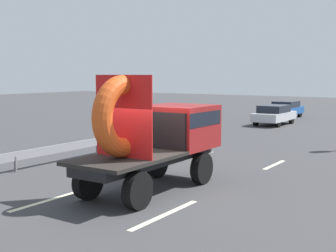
{
  "coord_description": "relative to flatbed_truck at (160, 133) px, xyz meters",
  "views": [
    {
      "loc": [
        7.6,
        -10.02,
        3.38
      ],
      "look_at": [
        -0.07,
        1.5,
        1.82
      ],
      "focal_mm": 48.55,
      "sensor_mm": 36.0,
      "label": 1
    }
  ],
  "objects": [
    {
      "name": "ground_plane",
      "position": [
        0.07,
        -1.07,
        -1.66
      ],
      "size": [
        120.0,
        120.0,
        0.0
      ],
      "primitive_type": "plane",
      "color": "#38383A"
    },
    {
      "name": "flatbed_truck",
      "position": [
        0.0,
        0.0,
        0.0
      ],
      "size": [
        2.02,
        5.25,
        3.38
      ],
      "color": "black",
      "rests_on": "ground_plane"
    },
    {
      "name": "distant_sedan",
      "position": [
        -3.35,
        18.47,
        -0.94
      ],
      "size": [
        1.76,
        4.11,
        1.34
      ],
      "color": "black",
      "rests_on": "ground_plane"
    },
    {
      "name": "guardrail",
      "position": [
        -5.44,
        5.23,
        -1.13
      ],
      "size": [
        0.1,
        16.76,
        0.71
      ],
      "color": "gray",
      "rests_on": "ground_plane"
    },
    {
      "name": "lane_dash_left_near",
      "position": [
        -1.67,
        -2.87,
        -1.66
      ],
      "size": [
        0.16,
        2.67,
        0.01
      ],
      "primitive_type": "cube",
      "rotation": [
        0.0,
        0.0,
        1.57
      ],
      "color": "beige",
      "rests_on": "ground_plane"
    },
    {
      "name": "lane_dash_left_far",
      "position": [
        -1.67,
        5.24,
        -1.66
      ],
      "size": [
        0.16,
        2.41,
        0.01
      ],
      "primitive_type": "cube",
      "rotation": [
        0.0,
        0.0,
        1.57
      ],
      "color": "beige",
      "rests_on": "ground_plane"
    },
    {
      "name": "lane_dash_right_near",
      "position": [
        1.67,
        -2.21,
        -1.66
      ],
      "size": [
        0.16,
        2.82,
        0.01
      ],
      "primitive_type": "cube",
      "rotation": [
        0.0,
        0.0,
        1.57
      ],
      "color": "beige",
      "rests_on": "ground_plane"
    },
    {
      "name": "lane_dash_right_far",
      "position": [
        1.67,
        5.16,
        -1.66
      ],
      "size": [
        0.16,
        2.03,
        0.01
      ],
      "primitive_type": "cube",
      "rotation": [
        0.0,
        0.0,
        1.57
      ],
      "color": "beige",
      "rests_on": "ground_plane"
    },
    {
      "name": "oncoming_car",
      "position": [
        -4.4,
        23.8,
        -0.95
      ],
      "size": [
        1.73,
        4.04,
        1.32
      ],
      "color": "black",
      "rests_on": "ground_plane"
    }
  ]
}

